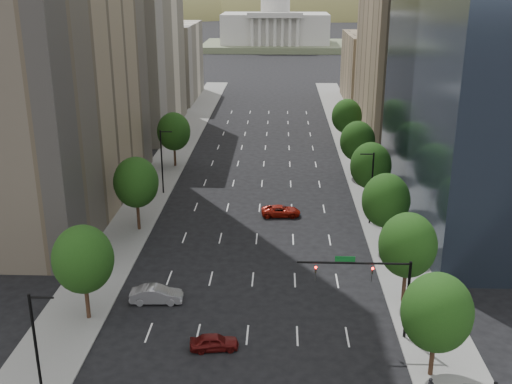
# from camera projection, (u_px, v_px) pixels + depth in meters

# --- Properties ---
(sidewalk_left) EXTENTS (6.00, 200.00, 0.15)m
(sidewalk_left) POSITION_uv_depth(u_px,v_px,m) (141.00, 206.00, 79.97)
(sidewalk_left) COLOR slate
(sidewalk_left) RESTS_ON ground
(sidewalk_right) EXTENTS (6.00, 200.00, 0.15)m
(sidewalk_right) POSITION_uv_depth(u_px,v_px,m) (380.00, 209.00, 78.81)
(sidewalk_right) COLOR slate
(sidewalk_right) RESTS_ON ground
(midrise_cream_left) EXTENTS (14.00, 30.00, 35.00)m
(midrise_cream_left) POSITION_uv_depth(u_px,v_px,m) (135.00, 38.00, 115.13)
(midrise_cream_left) COLOR beige
(midrise_cream_left) RESTS_ON ground
(filler_left) EXTENTS (14.00, 26.00, 18.00)m
(filler_left) POSITION_uv_depth(u_px,v_px,m) (168.00, 62.00, 149.06)
(filler_left) COLOR beige
(filler_left) RESTS_ON ground
(parking_tan_right) EXTENTS (14.00, 30.00, 30.00)m
(parking_tan_right) POSITION_uv_depth(u_px,v_px,m) (404.00, 55.00, 111.25)
(parking_tan_right) COLOR #8C7759
(parking_tan_right) RESTS_ON ground
(filler_right) EXTENTS (14.00, 26.00, 16.00)m
(filler_right) POSITION_uv_depth(u_px,v_px,m) (376.00, 69.00, 144.68)
(filler_right) COLOR #8C7759
(filler_right) RESTS_ON ground
(tree_right_0) EXTENTS (5.20, 5.20, 8.39)m
(tree_right_0) POSITION_uv_depth(u_px,v_px,m) (437.00, 313.00, 44.10)
(tree_right_0) COLOR #382316
(tree_right_0) RESTS_ON ground
(tree_right_1) EXTENTS (5.20, 5.20, 8.75)m
(tree_right_1) POSITION_uv_depth(u_px,v_px,m) (408.00, 245.00, 54.35)
(tree_right_1) COLOR #382316
(tree_right_1) RESTS_ON ground
(tree_right_2) EXTENTS (5.20, 5.20, 8.61)m
(tree_right_2) POSITION_uv_depth(u_px,v_px,m) (386.00, 200.00, 65.72)
(tree_right_2) COLOR #382316
(tree_right_2) RESTS_ON ground
(tree_right_3) EXTENTS (5.20, 5.20, 8.89)m
(tree_right_3) POSITION_uv_depth(u_px,v_px,m) (371.00, 166.00, 76.94)
(tree_right_3) COLOR #382316
(tree_right_3) RESTS_ON ground
(tree_right_4) EXTENTS (5.20, 5.20, 8.46)m
(tree_right_4) POSITION_uv_depth(u_px,v_px,m) (358.00, 141.00, 90.29)
(tree_right_4) COLOR #382316
(tree_right_4) RESTS_ON ground
(tree_right_5) EXTENTS (5.20, 5.20, 8.75)m
(tree_right_5) POSITION_uv_depth(u_px,v_px,m) (347.00, 116.00, 105.28)
(tree_right_5) COLOR #382316
(tree_right_5) RESTS_ON ground
(tree_left_0) EXTENTS (5.20, 5.20, 8.75)m
(tree_left_0) POSITION_uv_depth(u_px,v_px,m) (83.00, 259.00, 51.63)
(tree_left_0) COLOR #382316
(tree_left_0) RESTS_ON ground
(tree_left_1) EXTENTS (5.20, 5.20, 8.97)m
(tree_left_1) POSITION_uv_depth(u_px,v_px,m) (136.00, 182.00, 70.42)
(tree_left_1) COLOR #382316
(tree_left_1) RESTS_ON ground
(tree_left_2) EXTENTS (5.20, 5.20, 8.68)m
(tree_left_2) POSITION_uv_depth(u_px,v_px,m) (174.00, 132.00, 95.04)
(tree_left_2) COLOR #382316
(tree_left_2) RESTS_ON ground
(streetlight_rn) EXTENTS (1.70, 0.20, 9.00)m
(streetlight_rn) POSITION_uv_depth(u_px,v_px,m) (371.00, 186.00, 72.59)
(streetlight_rn) COLOR black
(streetlight_rn) RESTS_ON ground
(streetlight_ls) EXTENTS (1.70, 0.20, 9.00)m
(streetlight_ls) POSITION_uv_depth(u_px,v_px,m) (37.00, 350.00, 40.59)
(streetlight_ls) COLOR black
(streetlight_ls) RESTS_ON ground
(streetlight_ln) EXTENTS (1.70, 0.20, 9.00)m
(streetlight_ln) POSITION_uv_depth(u_px,v_px,m) (162.00, 160.00, 83.03)
(streetlight_ln) COLOR black
(streetlight_ln) RESTS_ON ground
(traffic_signal) EXTENTS (9.12, 0.40, 7.38)m
(traffic_signal) POSITION_uv_depth(u_px,v_px,m) (378.00, 282.00, 49.01)
(traffic_signal) COLOR black
(traffic_signal) RESTS_ON ground
(capitol) EXTENTS (60.00, 40.00, 35.20)m
(capitol) POSITION_uv_depth(u_px,v_px,m) (275.00, 28.00, 255.50)
(capitol) COLOR #596647
(capitol) RESTS_ON ground
(foothills) EXTENTS (720.00, 413.00, 263.00)m
(foothills) POSITION_uv_depth(u_px,v_px,m) (314.00, 50.00, 599.32)
(foothills) COLOR olive
(foothills) RESTS_ON ground
(car_maroon) EXTENTS (4.10, 2.10, 1.33)m
(car_maroon) POSITION_uv_depth(u_px,v_px,m) (214.00, 342.00, 48.92)
(car_maroon) COLOR #520E0D
(car_maroon) RESTS_ON ground
(car_silver) EXTENTS (4.88, 1.92, 1.58)m
(car_silver) POSITION_uv_depth(u_px,v_px,m) (156.00, 295.00, 56.02)
(car_silver) COLOR gray
(car_silver) RESTS_ON ground
(car_red_far) EXTENTS (4.97, 2.46, 1.35)m
(car_red_far) POSITION_uv_depth(u_px,v_px,m) (281.00, 211.00, 76.50)
(car_red_far) COLOR maroon
(car_red_far) RESTS_ON ground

